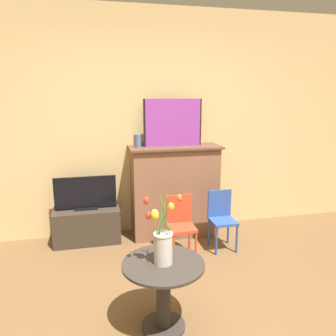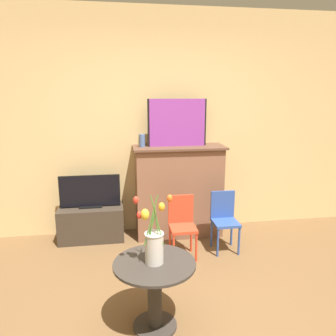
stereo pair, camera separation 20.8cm
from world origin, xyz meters
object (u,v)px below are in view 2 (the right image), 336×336
tv_monitor (90,192)px  chair_red (182,222)px  painting (177,123)px  vase_tulips (153,241)px  chair_blue (224,217)px

tv_monitor → chair_red: 1.16m
chair_red → painting: bearing=85.4°
tv_monitor → vase_tulips: 1.74m
vase_tulips → chair_red: bearing=68.5°
painting → chair_blue: size_ratio=1.05×
painting → chair_red: bearing=-94.6°
chair_blue → vase_tulips: (-0.92, -1.15, 0.33)m
chair_red → vase_tulips: 1.20m
tv_monitor → chair_red: tv_monitor is taller
painting → chair_blue: 1.21m
painting → vase_tulips: 1.84m
chair_red → chair_blue: same height
painting → chair_blue: (0.45, -0.49, -1.01)m
tv_monitor → vase_tulips: bearing=-71.0°
tv_monitor → chair_red: (0.99, -0.57, -0.21)m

